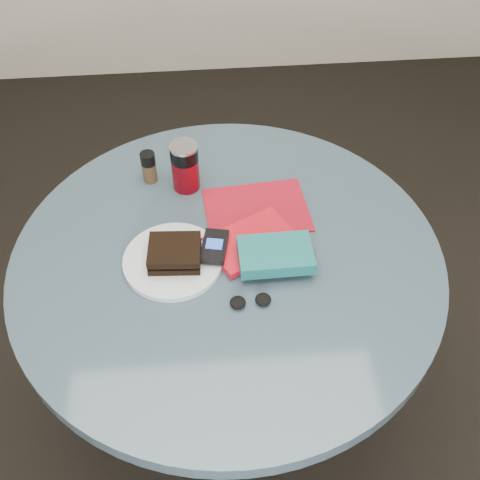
{
  "coord_description": "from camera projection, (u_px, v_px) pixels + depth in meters",
  "views": [
    {
      "loc": [
        -0.05,
        -0.91,
        1.8
      ],
      "look_at": [
        0.03,
        0.0,
        0.8
      ],
      "focal_mm": 45.0,
      "sensor_mm": 36.0,
      "label": 1
    }
  ],
  "objects": [
    {
      "name": "ground",
      "position": [
        231.0,
        407.0,
        1.94
      ],
      "size": [
        4.0,
        4.0,
        0.0
      ],
      "primitive_type": "plane",
      "color": "black",
      "rests_on": "ground"
    },
    {
      "name": "table",
      "position": [
        228.0,
        298.0,
        1.51
      ],
      "size": [
        1.0,
        1.0,
        0.75
      ],
      "color": "black",
      "rests_on": "ground"
    },
    {
      "name": "plate",
      "position": [
        173.0,
        261.0,
        1.37
      ],
      "size": [
        0.3,
        0.3,
        0.01
      ],
      "primitive_type": "cylinder",
      "rotation": [
        0.0,
        0.0,
        -0.4
      ],
      "color": "white",
      "rests_on": "table"
    },
    {
      "name": "sandwich",
      "position": [
        175.0,
        253.0,
        1.35
      ],
      "size": [
        0.12,
        0.11,
        0.04
      ],
      "color": "black",
      "rests_on": "plate"
    },
    {
      "name": "soda_can",
      "position": [
        185.0,
        166.0,
        1.5
      ],
      "size": [
        0.08,
        0.08,
        0.13
      ],
      "color": "maroon",
      "rests_on": "table"
    },
    {
      "name": "pepper_grinder",
      "position": [
        149.0,
        167.0,
        1.53
      ],
      "size": [
        0.05,
        0.05,
        0.09
      ],
      "color": "#44301D",
      "rests_on": "table"
    },
    {
      "name": "magazine",
      "position": [
        257.0,
        210.0,
        1.48
      ],
      "size": [
        0.27,
        0.21,
        0.0
      ],
      "primitive_type": "cube",
      "rotation": [
        0.0,
        0.0,
        0.08
      ],
      "color": "maroon",
      "rests_on": "table"
    },
    {
      "name": "red_book",
      "position": [
        252.0,
        241.0,
        1.4
      ],
      "size": [
        0.24,
        0.21,
        0.02
      ],
      "primitive_type": "cube",
      "rotation": [
        0.0,
        0.0,
        0.47
      ],
      "color": "red",
      "rests_on": "magazine"
    },
    {
      "name": "novel",
      "position": [
        275.0,
        255.0,
        1.34
      ],
      "size": [
        0.17,
        0.11,
        0.03
      ],
      "primitive_type": "cube",
      "rotation": [
        0.0,
        0.0,
        0.02
      ],
      "color": "#145F61",
      "rests_on": "red_book"
    },
    {
      "name": "mp3_player",
      "position": [
        214.0,
        246.0,
        1.37
      ],
      "size": [
        0.07,
        0.11,
        0.02
      ],
      "color": "black",
      "rests_on": "red_book"
    },
    {
      "name": "headphones",
      "position": [
        250.0,
        301.0,
        1.29
      ],
      "size": [
        0.09,
        0.04,
        0.02
      ],
      "color": "black",
      "rests_on": "table"
    }
  ]
}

